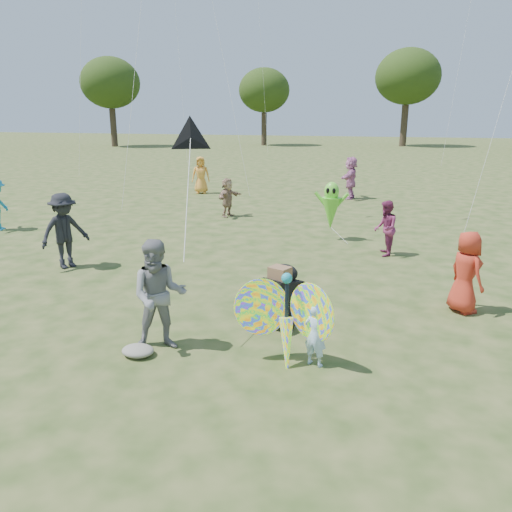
% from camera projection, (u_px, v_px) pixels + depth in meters
% --- Properties ---
extents(ground, '(160.00, 160.00, 0.00)m').
position_uv_depth(ground, '(242.00, 346.00, 8.15)').
color(ground, '#51592B').
rests_on(ground, ground).
extents(child_girl, '(0.41, 0.33, 0.98)m').
position_uv_depth(child_girl, '(315.00, 335.00, 7.40)').
color(child_girl, '#AED3F7').
rests_on(child_girl, ground).
extents(adult_man, '(1.08, 0.98, 1.81)m').
position_uv_depth(adult_man, '(159.00, 296.00, 7.82)').
color(adult_man, gray).
rests_on(adult_man, ground).
extents(grey_bag, '(0.52, 0.42, 0.16)m').
position_uv_depth(grey_bag, '(138.00, 351.00, 7.80)').
color(grey_bag, gray).
rests_on(grey_bag, ground).
extents(crowd_a, '(0.85, 0.92, 1.57)m').
position_uv_depth(crowd_a, '(466.00, 272.00, 9.36)').
color(crowd_a, red).
rests_on(crowd_a, ground).
extents(crowd_b, '(1.16, 1.37, 1.84)m').
position_uv_depth(crowd_b, '(64.00, 231.00, 12.06)').
color(crowd_b, black).
rests_on(crowd_b, ground).
extents(crowd_d, '(0.76, 1.38, 1.42)m').
position_uv_depth(crowd_d, '(228.00, 197.00, 18.22)').
color(crowd_d, '#9C7A60').
rests_on(crowd_d, ground).
extents(crowd_e, '(0.64, 0.78, 1.48)m').
position_uv_depth(crowd_e, '(385.00, 228.00, 13.16)').
color(crowd_e, '#7F2A55').
rests_on(crowd_e, ground).
extents(crowd_g, '(0.97, 0.78, 1.73)m').
position_uv_depth(crowd_g, '(201.00, 175.00, 23.53)').
color(crowd_g, gold).
rests_on(crowd_g, ground).
extents(crowd_j, '(0.68, 1.76, 1.85)m').
position_uv_depth(crowd_j, '(351.00, 178.00, 22.01)').
color(crowd_j, '#C06DA4').
rests_on(crowd_j, ground).
extents(jogging_stroller, '(0.75, 1.14, 1.09)m').
position_uv_depth(jogging_stroller, '(281.00, 291.00, 8.87)').
color(jogging_stroller, black).
rests_on(jogging_stroller, ground).
extents(butterfly_kite, '(1.74, 0.75, 1.62)m').
position_uv_depth(butterfly_kite, '(286.00, 321.00, 7.41)').
color(butterfly_kite, '#F32652').
rests_on(butterfly_kite, ground).
extents(delta_kite_rig, '(1.13, 2.30, 2.18)m').
position_uv_depth(delta_kite_rig, '(191.00, 138.00, 9.16)').
color(delta_kite_rig, black).
rests_on(delta_kite_rig, ground).
extents(alien_kite, '(1.12, 0.69, 1.74)m').
position_uv_depth(alien_kite, '(331.00, 208.00, 14.76)').
color(alien_kite, '#64D732').
rests_on(alien_kite, ground).
extents(tree_line, '(91.78, 33.60, 10.79)m').
position_uv_depth(tree_line, '(426.00, 78.00, 46.78)').
color(tree_line, '#3A2D21').
rests_on(tree_line, ground).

